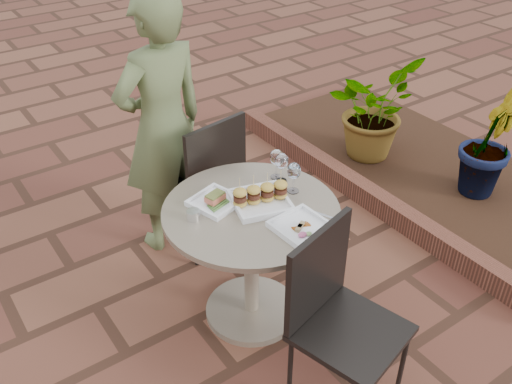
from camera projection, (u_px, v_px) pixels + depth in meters
ground at (195, 320)px, 3.22m from camera, size 60.00×60.00×0.00m
cafe_table at (251, 247)px, 2.99m from camera, size 0.90×0.90×0.73m
chair_far at (206, 174)px, 3.47m from camera, size 0.50×0.50×0.93m
chair_near at (335, 307)px, 2.54m from camera, size 0.54×0.54×0.93m
diner at (163, 127)px, 3.38m from camera, size 0.65×0.46×1.65m
plate_salmon at (216, 201)px, 2.88m from camera, size 0.28×0.28×0.06m
plate_sliders at (260, 197)px, 2.87m from camera, size 0.34×0.34×0.18m
plate_tuna at (301, 226)px, 2.71m from camera, size 0.26×0.26×0.03m
wine_glass_right at (294, 172)px, 2.92m from camera, size 0.07×0.07×0.17m
wine_glass_mid at (282, 162)px, 3.00m from camera, size 0.07×0.07×0.17m
wine_glass_far at (277, 158)px, 3.03m from camera, size 0.07×0.07×0.17m
steel_ramekin at (193, 215)px, 2.77m from camera, size 0.08×0.08×0.05m
cutlery_set at (320, 217)px, 2.79m from camera, size 0.17×0.24×0.00m
planter_curb at (365, 193)px, 4.14m from camera, size 0.12×3.00×0.15m
mulch_bed at (429, 170)px, 4.49m from camera, size 1.30×3.00×0.06m
potted_plant_a at (372, 109)px, 4.44m from camera, size 0.88×0.83×0.78m
potted_plant_b at (489, 142)px, 3.99m from camera, size 0.52×0.46×0.80m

